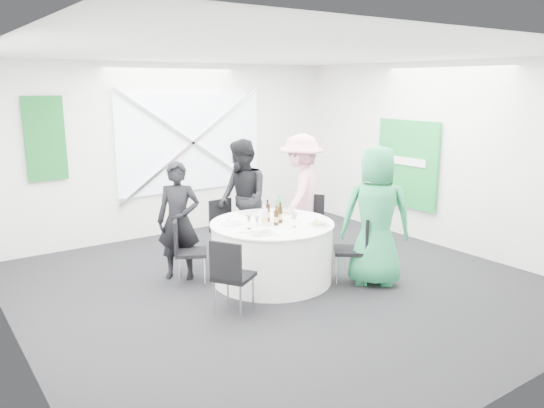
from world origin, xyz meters
TOP-DOWN VIEW (x-y plane):
  - floor at (0.00, 0.00)m, footprint 6.00×6.00m
  - ceiling at (0.00, 0.00)m, footprint 6.00×6.00m
  - wall_back at (0.00, 3.00)m, footprint 6.00×0.00m
  - wall_front at (0.00, -3.00)m, footprint 6.00×0.00m
  - wall_left at (-3.00, 0.00)m, footprint 0.00×6.00m
  - wall_right at (3.00, 0.00)m, footprint 0.00×6.00m
  - window_panel at (0.30, 2.96)m, footprint 2.60×0.03m
  - window_brace_a at (0.30, 2.92)m, footprint 2.63×0.05m
  - window_brace_b at (0.30, 2.92)m, footprint 2.63×0.05m
  - green_banner at (-2.00, 2.95)m, footprint 0.55×0.04m
  - green_sign at (2.94, 0.60)m, footprint 0.05×1.20m
  - banquet_table at (0.00, 0.20)m, footprint 1.56×1.56m
  - chair_back at (-0.05, 1.31)m, footprint 0.40×0.41m
  - chair_back_left at (-0.96, 0.72)m, footprint 0.52×0.51m
  - chair_back_right at (1.08, 0.79)m, footprint 0.55×0.54m
  - chair_front_right at (0.82, -0.48)m, footprint 0.55×0.55m
  - chair_front_left at (-0.97, -0.41)m, footprint 0.54×0.53m
  - person_man_back_left at (-0.92, 0.96)m, footprint 0.66×0.63m
  - person_man_back at (0.19, 1.21)m, footprint 0.60×0.90m
  - person_woman_pink at (1.05, 0.95)m, footprint 1.23×1.09m
  - person_woman_green at (0.98, -0.63)m, footprint 1.01×0.98m
  - plate_back at (0.03, 0.78)m, footprint 0.27×0.27m
  - plate_back_left at (-0.45, 0.42)m, footprint 0.26×0.26m
  - plate_back_right at (0.46, 0.48)m, footprint 0.26×0.26m
  - plate_front_right at (0.39, -0.25)m, footprint 0.26×0.26m
  - plate_front_left at (-0.37, -0.14)m, footprint 0.28×0.28m
  - napkin at (-0.43, -0.14)m, footprint 0.21×0.17m
  - beer_bottle_a at (-0.11, 0.21)m, footprint 0.06×0.06m
  - beer_bottle_b at (-0.00, 0.29)m, footprint 0.06×0.06m
  - beer_bottle_c at (0.08, 0.14)m, footprint 0.06×0.06m
  - beer_bottle_d at (-0.03, 0.07)m, footprint 0.06×0.06m
  - green_water_bottle at (0.17, 0.27)m, footprint 0.08×0.08m
  - clear_water_bottle at (-0.16, 0.13)m, footprint 0.08×0.08m
  - wine_glass_a at (0.10, -0.13)m, footprint 0.07×0.07m
  - wine_glass_b at (0.35, 0.23)m, footprint 0.07×0.07m
  - wine_glass_c at (-0.39, 0.12)m, footprint 0.07×0.07m
  - wine_glass_d at (-0.34, 0.03)m, footprint 0.07×0.07m
  - fork_a at (0.55, 0.38)m, footprint 0.10×0.13m
  - knife_a at (0.35, 0.66)m, footprint 0.10×0.13m
  - fork_b at (-0.54, -0.00)m, footprint 0.10×0.13m
  - knife_b at (-0.30, -0.29)m, footprint 0.11×0.12m
  - fork_c at (-0.38, 0.63)m, footprint 0.09×0.14m
  - knife_c at (-0.55, 0.38)m, footprint 0.10×0.13m
  - fork_d at (0.30, -0.29)m, footprint 0.11×0.12m
  - knife_d at (0.53, -0.02)m, footprint 0.11×0.13m

SIDE VIEW (x-z plane):
  - floor at x=0.00m, z-range 0.00..0.00m
  - banquet_table at x=0.00m, z-range 0.00..0.76m
  - chair_back_left at x=-0.96m, z-range 0.07..0.90m
  - chair_back at x=-0.05m, z-range 0.07..0.92m
  - chair_front_left at x=-0.97m, z-range 0.07..0.92m
  - chair_front_right at x=0.82m, z-range 0.07..0.93m
  - chair_back_right at x=1.08m, z-range 0.07..0.95m
  - person_man_back_left at x=-0.92m, z-range 0.00..1.52m
  - fork_a at x=0.55m, z-range 0.76..0.77m
  - knife_a at x=0.35m, z-range 0.76..0.77m
  - fork_b at x=-0.54m, z-range 0.76..0.77m
  - knife_b at x=-0.30m, z-range 0.76..0.77m
  - fork_c at x=-0.38m, z-range 0.76..0.77m
  - knife_c at x=-0.55m, z-range 0.76..0.77m
  - fork_d at x=0.30m, z-range 0.76..0.77m
  - knife_d at x=0.53m, z-range 0.76..0.77m
  - plate_back at x=0.03m, z-range 0.76..0.77m
  - plate_back_left at x=-0.45m, z-range 0.76..0.77m
  - plate_front_left at x=-0.37m, z-range 0.76..0.77m
  - plate_front_right at x=0.39m, z-range 0.76..0.80m
  - plate_back_right at x=0.46m, z-range 0.76..0.80m
  - napkin at x=-0.43m, z-range 0.78..0.83m
  - beer_bottle_d at x=-0.03m, z-range 0.73..0.98m
  - person_man_back at x=0.19m, z-range 0.00..1.71m
  - beer_bottle_a at x=-0.11m, z-range 0.73..0.99m
  - beer_bottle_c at x=0.08m, z-range 0.73..0.99m
  - clear_water_bottle at x=-0.16m, z-range 0.73..1.00m
  - beer_bottle_b at x=0.00m, z-range 0.73..1.01m
  - person_woman_green at x=0.98m, z-range 0.00..1.75m
  - person_woman_pink at x=1.05m, z-range 0.00..1.76m
  - wine_glass_a at x=0.10m, z-range 0.80..0.97m
  - wine_glass_b at x=0.35m, z-range 0.80..0.97m
  - wine_glass_c at x=-0.39m, z-range 0.80..0.97m
  - wine_glass_d at x=-0.34m, z-range 0.80..0.97m
  - green_water_bottle at x=0.17m, z-range 0.73..1.05m
  - green_sign at x=2.94m, z-range 0.50..1.90m
  - wall_back at x=0.00m, z-range -1.60..4.40m
  - wall_front at x=0.00m, z-range -1.60..4.40m
  - wall_left at x=-3.00m, z-range -1.60..4.40m
  - wall_right at x=3.00m, z-range -1.60..4.40m
  - window_panel at x=0.30m, z-range 0.70..2.30m
  - window_brace_a at x=0.30m, z-range 0.58..2.42m
  - window_brace_b at x=0.30m, z-range 0.58..2.42m
  - green_banner at x=-2.00m, z-range 1.10..2.30m
  - ceiling at x=0.00m, z-range 2.80..2.80m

